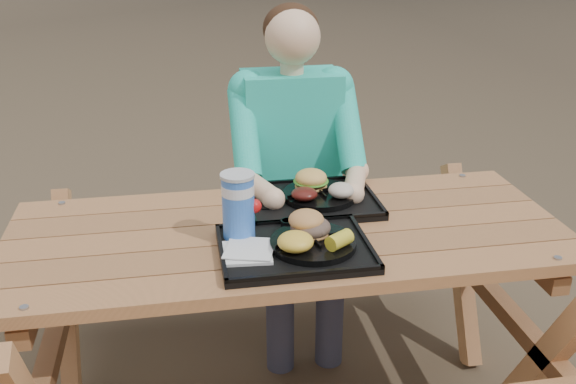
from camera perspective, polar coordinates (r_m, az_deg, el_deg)
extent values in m
cube|color=black|center=(1.93, 0.60, -5.15)|extent=(0.45, 0.35, 0.02)
cube|color=black|center=(2.25, 2.10, -0.88)|extent=(0.45, 0.35, 0.02)
cylinder|color=black|center=(1.93, 2.24, -4.56)|extent=(0.26, 0.26, 0.02)
cylinder|color=black|center=(2.26, 2.80, -0.26)|extent=(0.26, 0.26, 0.02)
cube|color=silver|center=(1.88, -3.69, -5.32)|extent=(0.16, 0.16, 0.02)
cylinder|color=blue|center=(1.95, -4.43, -1.35)|extent=(0.10, 0.10, 0.20)
cylinder|color=black|center=(2.04, -0.04, -2.85)|extent=(0.04, 0.04, 0.03)
cylinder|color=gold|center=(2.05, 1.57, -2.63)|extent=(0.05, 0.05, 0.03)
ellipsoid|color=yellow|center=(1.85, 0.67, -4.43)|extent=(0.11, 0.11, 0.05)
cube|color=black|center=(2.23, -2.02, -0.78)|extent=(0.05, 0.15, 0.01)
ellipsoid|color=#501410|center=(2.19, 1.47, -0.17)|extent=(0.09, 0.09, 0.04)
ellipsoid|color=beige|center=(2.21, 4.77, 0.16)|extent=(0.09, 0.09, 0.05)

